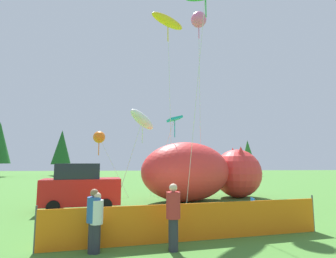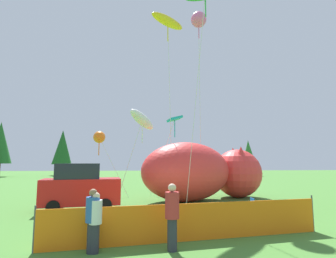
{
  "view_description": "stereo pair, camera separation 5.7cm",
  "coord_description": "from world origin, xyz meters",
  "views": [
    {
      "loc": [
        -1.16,
        -11.25,
        2.4
      ],
      "look_at": [
        0.26,
        5.38,
        4.48
      ],
      "focal_mm": 28.0,
      "sensor_mm": 36.0,
      "label": 1
    },
    {
      "loc": [
        -1.1,
        -11.25,
        2.4
      ],
      "look_at": [
        0.26,
        5.38,
        4.48
      ],
      "focal_mm": 28.0,
      "sensor_mm": 36.0,
      "label": 2
    }
  ],
  "objects": [
    {
      "name": "ground_plane",
      "position": [
        0.0,
        0.0,
        0.0
      ],
      "size": [
        120.0,
        120.0,
        0.0
      ],
      "primitive_type": "plane",
      "color": "#477F33"
    },
    {
      "name": "parked_car",
      "position": [
        -4.41,
        2.59,
        1.11
      ],
      "size": [
        4.04,
        2.28,
        2.31
      ],
      "rotation": [
        0.0,
        0.0,
        0.17
      ],
      "color": "red",
      "rests_on": "ground"
    },
    {
      "name": "folding_chair",
      "position": [
        3.05,
        -0.71,
        0.55
      ],
      "size": [
        0.56,
        0.56,
        0.93
      ],
      "rotation": [
        0.0,
        0.0,
        3.06
      ],
      "color": "#1959A5",
      "rests_on": "ground"
    },
    {
      "name": "inflatable_cat",
      "position": [
        2.4,
        5.28,
        1.66
      ],
      "size": [
        8.72,
        5.86,
        3.59
      ],
      "rotation": [
        0.0,
        0.0,
        0.38
      ],
      "color": "red",
      "rests_on": "ground"
    },
    {
      "name": "safety_fence",
      "position": [
        0.31,
        -3.0,
        0.56
      ],
      "size": [
        8.82,
        1.5,
        1.23
      ],
      "rotation": [
        0.0,
        0.0,
        0.16
      ],
      "color": "orange",
      "rests_on": "ground"
    },
    {
      "name": "spectator_in_green_shirt",
      "position": [
        -2.54,
        -3.85,
        0.91
      ],
      "size": [
        0.36,
        0.36,
        1.66
      ],
      "color": "#2D2D38",
      "rests_on": "ground"
    },
    {
      "name": "spectator_in_blue_shirt",
      "position": [
        -2.45,
        -3.88,
        0.86
      ],
      "size": [
        0.34,
        0.34,
        1.57
      ],
      "color": "#2D2D38",
      "rests_on": "ground"
    },
    {
      "name": "spectator_in_black_shirt",
      "position": [
        -0.39,
        -3.86,
        0.98
      ],
      "size": [
        0.39,
        0.39,
        1.79
      ],
      "color": "#2D2D38",
      "rests_on": "ground"
    },
    {
      "name": "kite_pink_octopus",
      "position": [
        2.25,
        4.8,
        11.68
      ],
      "size": [
        1.08,
        3.18,
        12.24
      ],
      "color": "silver",
      "rests_on": "ground"
    },
    {
      "name": "kite_teal_diamond",
      "position": [
        0.82,
        6.78,
        5.29
      ],
      "size": [
        2.24,
        1.74,
        5.6
      ],
      "color": "silver",
      "rests_on": "ground"
    },
    {
      "name": "kite_white_ghost",
      "position": [
        -1.36,
        3.31,
        4.71
      ],
      "size": [
        2.28,
        2.53,
        5.41
      ],
      "color": "silver",
      "rests_on": "ground"
    },
    {
      "name": "kite_orange_flower",
      "position": [
        -4.48,
        7.7,
        4.12
      ],
      "size": [
        2.64,
        1.18,
        4.56
      ],
      "color": "silver",
      "rests_on": "ground"
    },
    {
      "name": "kite_yellow_hero",
      "position": [
        0.14,
        4.05,
        11.04
      ],
      "size": [
        2.56,
        2.91,
        11.56
      ],
      "color": "silver",
      "rests_on": "ground"
    },
    {
      "name": "horizon_tree_west",
      "position": [
        -16.3,
        37.48,
        4.97
      ],
      "size": [
        3.39,
        3.39,
        8.09
      ],
      "color": "brown",
      "rests_on": "ground"
    },
    {
      "name": "horizon_tree_mid",
      "position": [
        16.91,
        33.96,
        3.8
      ],
      "size": [
        2.59,
        2.59,
        6.18
      ],
      "color": "brown",
      "rests_on": "ground"
    }
  ]
}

